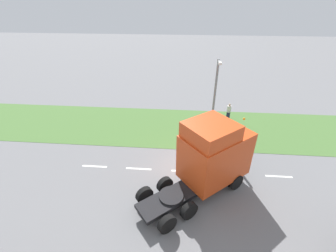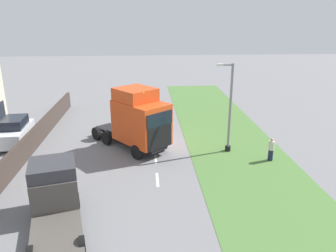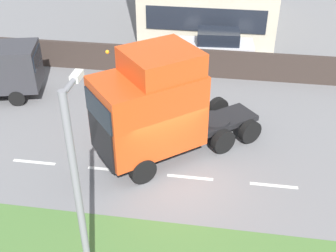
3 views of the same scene
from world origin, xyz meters
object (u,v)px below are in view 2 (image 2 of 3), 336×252
at_px(flatbed_truck, 54,190).
at_px(pedestrian, 271,150).
at_px(parked_car, 15,131).
at_px(lorry_cab, 139,120).
at_px(lamp_post, 229,114).

distance_m(flatbed_truck, pedestrian, 14.29).
xyz_separation_m(parked_car, pedestrian, (-18.69, 4.47, -0.21)).
distance_m(lorry_cab, pedestrian, 9.54).
relative_size(flatbed_truck, parked_car, 1.46).
distance_m(lorry_cab, lamp_post, 6.54).
distance_m(lorry_cab, flatbed_truck, 9.23).
bearing_deg(pedestrian, parked_car, -13.46).
relative_size(lorry_cab, parked_car, 1.54).
xyz_separation_m(flatbed_truck, parked_car, (5.61, -10.18, -0.43)).
distance_m(parked_car, pedestrian, 19.22).
bearing_deg(lamp_post, parked_car, -9.20).
xyz_separation_m(flatbed_truck, pedestrian, (-13.08, -5.71, -0.64)).
bearing_deg(flatbed_truck, lamp_post, 21.77).
xyz_separation_m(flatbed_truck, lamp_post, (-10.49, -7.57, 1.44)).
distance_m(parked_car, lamp_post, 16.42).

